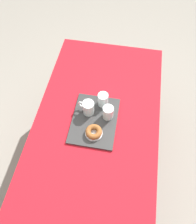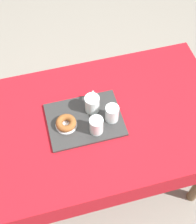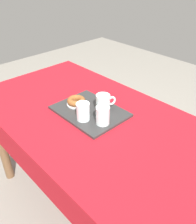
{
  "view_description": "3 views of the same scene",
  "coord_description": "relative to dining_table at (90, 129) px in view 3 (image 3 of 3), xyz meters",
  "views": [
    {
      "loc": [
        -0.75,
        -0.14,
        2.06
      ],
      "look_at": [
        0.04,
        0.0,
        0.79
      ],
      "focal_mm": 36.49,
      "sensor_mm": 36.0,
      "label": 1
    },
    {
      "loc": [
        -0.18,
        -0.85,
        2.17
      ],
      "look_at": [
        0.06,
        0.02,
        0.81
      ],
      "focal_mm": 51.0,
      "sensor_mm": 36.0,
      "label": 2
    },
    {
      "loc": [
        0.82,
        -0.71,
        1.49
      ],
      "look_at": [
        0.04,
        0.02,
        0.79
      ],
      "focal_mm": 38.18,
      "sensor_mm": 36.0,
      "label": 3
    }
  ],
  "objects": [
    {
      "name": "dining_table",
      "position": [
        0.0,
        0.0,
        0.0
      ],
      "size": [
        1.46,
        0.82,
        0.76
      ],
      "color": "#A8141E",
      "rests_on": "ground"
    },
    {
      "name": "water_glass_far",
      "position": [
        0.03,
        -0.07,
        0.16
      ],
      "size": [
        0.07,
        0.07,
        0.09
      ],
      "color": "silver",
      "rests_on": "serving_tray"
    },
    {
      "name": "water_glass_near",
      "position": [
        0.12,
        -0.02,
        0.16
      ],
      "size": [
        0.07,
        0.07,
        0.09
      ],
      "color": "silver",
      "rests_on": "serving_tray"
    },
    {
      "name": "sugar_donut_left",
      "position": [
        -0.12,
        0.0,
        0.14
      ],
      "size": [
        0.1,
        0.1,
        0.03
      ],
      "primitive_type": "torus",
      "color": "brown",
      "rests_on": "donut_plate_left"
    },
    {
      "name": "donut_plate_left",
      "position": [
        -0.12,
        0.0,
        0.12
      ],
      "size": [
        0.11,
        0.11,
        0.01
      ],
      "primitive_type": "cylinder",
      "color": "silver",
      "rests_on": "serving_tray"
    },
    {
      "name": "tea_mug_left",
      "position": [
        0.04,
        0.07,
        0.16
      ],
      "size": [
        0.08,
        0.11,
        0.1
      ],
      "color": "silver",
      "rests_on": "serving_tray"
    },
    {
      "name": "ground_plane",
      "position": [
        0.0,
        0.0,
        -0.66
      ],
      "size": [
        6.0,
        6.0,
        0.0
      ],
      "primitive_type": "plane",
      "color": "gray"
    },
    {
      "name": "serving_tray",
      "position": [
        -0.02,
        0.01,
        0.11
      ],
      "size": [
        0.39,
        0.29,
        0.01
      ],
      "primitive_type": "cube",
      "color": "#2D2D2D",
      "rests_on": "dining_table"
    }
  ]
}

